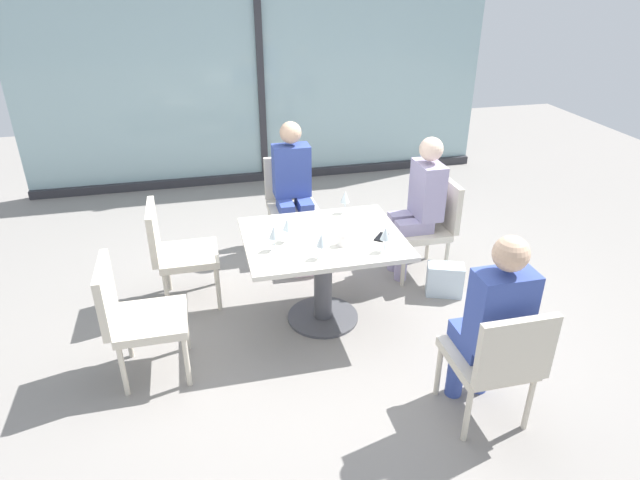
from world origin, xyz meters
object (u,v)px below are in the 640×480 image
chair_front_right (497,358)px  chair_side_end (134,313)px  dining_table_main (323,259)px  chair_far_left (175,248)px  coffee_cup (342,240)px  wine_glass_0 (321,241)px  handbag_0 (445,280)px  wine_glass_1 (274,233)px  chair_near_window (291,199)px  wine_glass_4 (345,197)px  wine_glass_3 (385,234)px  wine_glass_2 (287,225)px  handbag_1 (310,259)px  person_front_right (493,318)px  person_near_window (293,183)px  chair_far_right (429,221)px  cell_phone_on_table (381,237)px  person_far_right (420,201)px

chair_front_right → chair_side_end: (-2.08, 0.96, 0.00)m
dining_table_main → chair_far_left: size_ratio=1.34×
chair_far_left → coffee_cup: size_ratio=9.67×
wine_glass_0 → handbag_0: size_ratio=0.62×
wine_glass_0 → wine_glass_1: (-0.29, 0.19, 0.00)m
chair_near_window → wine_glass_4: size_ratio=4.70×
chair_side_end → wine_glass_1: size_ratio=4.70×
wine_glass_3 → coffee_cup: bearing=150.5°
chair_side_end → wine_glass_2: 1.19m
wine_glass_0 → wine_glass_2: same height
wine_glass_2 → handbag_1: size_ratio=0.62×
chair_near_window → chair_far_left: bearing=-144.2°
person_front_right → wine_glass_0: (-0.81, 0.88, 0.16)m
chair_near_window → coffee_cup: chair_near_window is taller
person_near_window → handbag_1: (0.05, -0.46, -0.56)m
chair_far_right → chair_near_window: 1.34m
chair_far_right → person_front_right: size_ratio=0.69×
wine_glass_2 → coffee_cup: size_ratio=2.06×
chair_near_window → handbag_0: 1.65m
person_near_window → wine_glass_1: size_ratio=6.81×
handbag_0 → chair_far_right: bearing=110.3°
handbag_0 → chair_side_end: bearing=-148.8°
wine_glass_1 → wine_glass_2: 0.16m
chair_front_right → cell_phone_on_table: chair_front_right is taller
wine_glass_2 → handbag_0: wine_glass_2 is taller
wine_glass_2 → handbag_0: bearing=5.1°
person_near_window → wine_glass_2: 1.25m
wine_glass_4 → chair_far_left: bearing=174.2°
chair_far_right → wine_glass_2: wine_glass_2 is taller
chair_far_right → person_front_right: bearing=-102.0°
chair_far_right → person_far_right: size_ratio=0.69×
chair_far_right → cell_phone_on_table: 0.95m
chair_front_right → person_near_window: 2.60m
coffee_cup → handbag_0: coffee_cup is taller
wine_glass_1 → handbag_1: size_ratio=0.62×
person_front_right → coffee_cup: (-0.62, 1.03, 0.08)m
person_front_right → wine_glass_1: bearing=136.0°
chair_far_left → chair_side_end: bearing=-107.1°
chair_front_right → cell_phone_on_table: bearing=104.7°
dining_table_main → wine_glass_4: wine_glass_4 is taller
chair_far_left → wine_glass_3: 1.71m
wine_glass_0 → cell_phone_on_table: 0.55m
chair_far_left → coffee_cup: 1.40m
person_far_right → wine_glass_1: bearing=-154.9°
chair_far_left → wine_glass_2: (0.82, -0.53, 0.37)m
handbag_0 → person_near_window: bearing=155.8°
wine_glass_3 → chair_side_end: bearing=-179.1°
chair_side_end → handbag_1: size_ratio=2.90×
chair_front_right → chair_far_left: size_ratio=1.00×
wine_glass_1 → handbag_0: wine_glass_1 is taller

